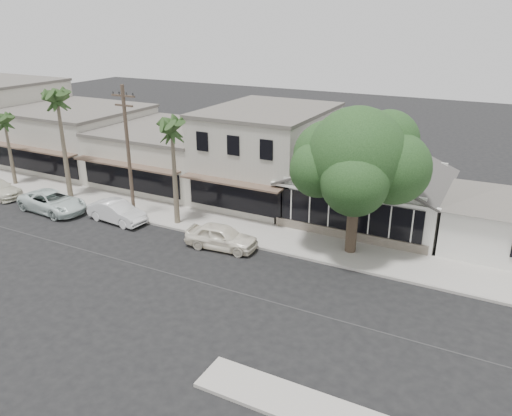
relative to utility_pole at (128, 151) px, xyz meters
The scene contains 15 objects.
ground 11.44m from the utility_pole, 30.02° to the right, with size 140.00×140.00×0.00m, color black.
sidewalk_north 5.06m from the utility_pole, 57.17° to the left, with size 90.00×3.50×0.15m, color #9E9991.
corner_shop 15.93m from the utility_pole, 27.45° to the left, with size 10.40×8.60×5.10m.
side_cottage 23.31m from the utility_pole, 15.84° to the left, with size 6.00×6.00×3.00m, color white.
row_building_near 10.36m from the utility_pole, 54.14° to the left, with size 8.00×10.00×6.50m, color #BAB3A7.
row_building_midnear 9.23m from the utility_pole, 109.87° to the left, with size 10.00×10.00×4.20m, color #BAB7A7.
row_building_midfar 16.01m from the utility_pole, 148.42° to the left, with size 11.00×10.00×5.00m, color #BAB3A7.
utility_pole is the anchor object (origin of this frame).
car_0 8.76m from the utility_pole, ahead, with size 1.75×4.36×1.48m, color white.
car_1 4.23m from the utility_pole, 124.15° to the right, with size 1.51×4.33×1.43m, color white.
car_2 7.38m from the utility_pole, 164.86° to the right, with size 2.44×5.29×1.47m, color silver.
shade_tree 14.78m from the utility_pole, ahead, with size 7.71×6.97×8.55m.
palm_east 3.64m from the utility_pole, ahead, with size 3.31×3.31×7.55m.
palm_mid 7.58m from the utility_pole, behind, with size 3.38×3.38×8.67m.
palm_west 13.55m from the utility_pole, behind, with size 2.52×2.52×6.21m.
Camera 1 is at (13.03, -18.86, 12.94)m, focal length 35.00 mm.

